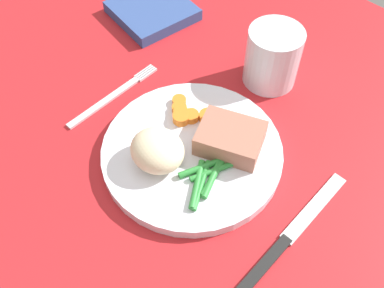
{
  "coord_description": "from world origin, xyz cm",
  "views": [
    {
      "loc": [
        24.54,
        -25.83,
        49.25
      ],
      "look_at": [
        1.88,
        -1.84,
        4.6
      ],
      "focal_mm": 40.27,
      "sensor_mm": 36.0,
      "label": 1
    }
  ],
  "objects_px": {
    "dinner_plate": "(192,152)",
    "water_glass": "(272,60)",
    "napkin": "(152,11)",
    "knife": "(291,234)",
    "meat_portion": "(230,138)",
    "fork": "(113,96)"
  },
  "relations": [
    {
      "from": "dinner_plate",
      "to": "water_glass",
      "type": "xyz_separation_m",
      "value": [
        -0.01,
        0.19,
        0.03
      ]
    },
    {
      "from": "knife",
      "to": "napkin",
      "type": "relative_size",
      "value": 1.66
    },
    {
      "from": "water_glass",
      "to": "knife",
      "type": "bearing_deg",
      "value": -46.75
    },
    {
      "from": "water_glass",
      "to": "napkin",
      "type": "xyz_separation_m",
      "value": [
        -0.24,
        -0.01,
        -0.03
      ]
    },
    {
      "from": "dinner_plate",
      "to": "knife",
      "type": "bearing_deg",
      "value": -1.0
    },
    {
      "from": "water_glass",
      "to": "fork",
      "type": "bearing_deg",
      "value": -127.57
    },
    {
      "from": "meat_portion",
      "to": "water_glass",
      "type": "height_order",
      "value": "water_glass"
    },
    {
      "from": "meat_portion",
      "to": "fork",
      "type": "xyz_separation_m",
      "value": [
        -0.19,
        -0.04,
        -0.03
      ]
    },
    {
      "from": "knife",
      "to": "napkin",
      "type": "distance_m",
      "value": 0.45
    },
    {
      "from": "meat_portion",
      "to": "knife",
      "type": "relative_size",
      "value": 0.4
    },
    {
      "from": "dinner_plate",
      "to": "fork",
      "type": "height_order",
      "value": "dinner_plate"
    },
    {
      "from": "meat_portion",
      "to": "knife",
      "type": "height_order",
      "value": "meat_portion"
    },
    {
      "from": "water_glass",
      "to": "napkin",
      "type": "height_order",
      "value": "water_glass"
    },
    {
      "from": "knife",
      "to": "napkin",
      "type": "bearing_deg",
      "value": 155.91
    },
    {
      "from": "dinner_plate",
      "to": "meat_portion",
      "type": "distance_m",
      "value": 0.05
    },
    {
      "from": "meat_portion",
      "to": "knife",
      "type": "bearing_deg",
      "value": -17.11
    },
    {
      "from": "meat_portion",
      "to": "fork",
      "type": "relative_size",
      "value": 0.49
    },
    {
      "from": "meat_portion",
      "to": "napkin",
      "type": "height_order",
      "value": "meat_portion"
    },
    {
      "from": "fork",
      "to": "meat_portion",
      "type": "bearing_deg",
      "value": 9.95
    },
    {
      "from": "knife",
      "to": "meat_portion",
      "type": "bearing_deg",
      "value": 161.28
    },
    {
      "from": "meat_portion",
      "to": "water_glass",
      "type": "xyz_separation_m",
      "value": [
        -0.05,
        0.15,
        0.01
      ]
    },
    {
      "from": "dinner_plate",
      "to": "water_glass",
      "type": "relative_size",
      "value": 2.69
    }
  ]
}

